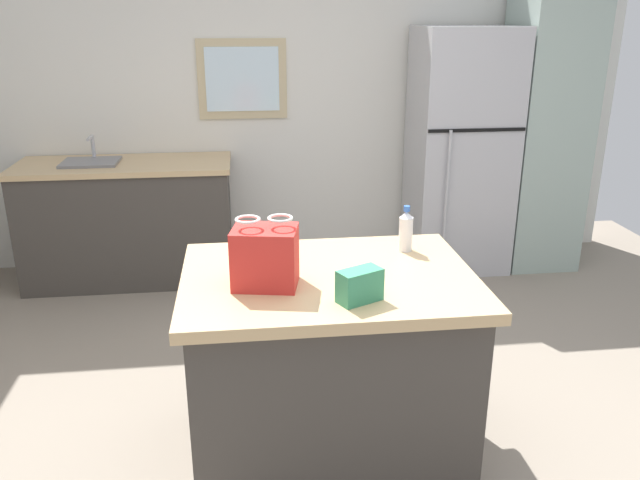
{
  "coord_description": "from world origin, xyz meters",
  "views": [
    {
      "loc": [
        -0.46,
        -2.5,
        1.95
      ],
      "look_at": [
        -0.11,
        0.29,
        0.95
      ],
      "focal_mm": 35.93,
      "sensor_mm": 36.0,
      "label": 1
    }
  ],
  "objects_px": {
    "kitchen_island": "(328,367)",
    "refrigerator": "(460,152)",
    "shopping_bag": "(265,257)",
    "bottle": "(406,231)",
    "tall_cabinet": "(545,125)",
    "small_box": "(360,286)"
  },
  "relations": [
    {
      "from": "kitchen_island",
      "to": "tall_cabinet",
      "type": "xyz_separation_m",
      "value": [
        2.01,
        2.26,
        0.67
      ]
    },
    {
      "from": "refrigerator",
      "to": "bottle",
      "type": "bearing_deg",
      "value": -115.24
    },
    {
      "from": "small_box",
      "to": "kitchen_island",
      "type": "bearing_deg",
      "value": 106.45
    },
    {
      "from": "refrigerator",
      "to": "tall_cabinet",
      "type": "distance_m",
      "value": 0.7
    },
    {
      "from": "tall_cabinet",
      "to": "bottle",
      "type": "height_order",
      "value": "tall_cabinet"
    },
    {
      "from": "tall_cabinet",
      "to": "kitchen_island",
      "type": "bearing_deg",
      "value": -131.65
    },
    {
      "from": "refrigerator",
      "to": "small_box",
      "type": "relative_size",
      "value": 10.9
    },
    {
      "from": "kitchen_island",
      "to": "small_box",
      "type": "distance_m",
      "value": 0.59
    },
    {
      "from": "bottle",
      "to": "tall_cabinet",
      "type": "bearing_deg",
      "value": 51.23
    },
    {
      "from": "tall_cabinet",
      "to": "shopping_bag",
      "type": "relative_size",
      "value": 7.79
    },
    {
      "from": "small_box",
      "to": "tall_cabinet",
      "type": "bearing_deg",
      "value": 52.76
    },
    {
      "from": "refrigerator",
      "to": "shopping_bag",
      "type": "distance_m",
      "value": 2.84
    },
    {
      "from": "tall_cabinet",
      "to": "small_box",
      "type": "bearing_deg",
      "value": -127.24
    },
    {
      "from": "small_box",
      "to": "refrigerator",
      "type": "bearing_deg",
      "value": 63.56
    },
    {
      "from": "tall_cabinet",
      "to": "small_box",
      "type": "relative_size",
      "value": 13.2
    },
    {
      "from": "shopping_bag",
      "to": "refrigerator",
      "type": "bearing_deg",
      "value": 55.44
    },
    {
      "from": "kitchen_island",
      "to": "refrigerator",
      "type": "height_order",
      "value": "refrigerator"
    },
    {
      "from": "refrigerator",
      "to": "kitchen_island",
      "type": "bearing_deg",
      "value": -120.73
    },
    {
      "from": "refrigerator",
      "to": "small_box",
      "type": "bearing_deg",
      "value": -116.44
    },
    {
      "from": "shopping_bag",
      "to": "small_box",
      "type": "height_order",
      "value": "shopping_bag"
    },
    {
      "from": "shopping_bag",
      "to": "bottle",
      "type": "distance_m",
      "value": 0.74
    },
    {
      "from": "kitchen_island",
      "to": "bottle",
      "type": "height_order",
      "value": "bottle"
    }
  ]
}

